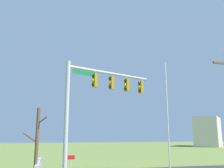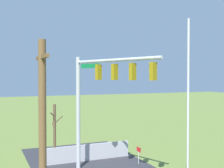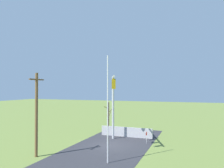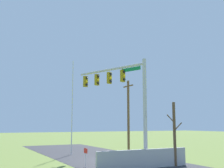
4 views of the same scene
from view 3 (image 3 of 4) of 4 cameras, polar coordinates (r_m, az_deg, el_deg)
The scene contains 9 objects.
ground_plane at distance 24.70m, azimuth 0.05°, elevation -15.59°, with size 160.00×160.00×0.00m, color olive.
road_surface at distance 21.14m, azimuth -3.97°, elevation -18.08°, with size 28.00×8.00×0.01m, color #2D2D33.
sidewalk_corner at distance 28.62m, azimuth 0.99°, elevation -13.56°, with size 6.00×6.00×0.01m, color #B7B5AD.
retaining_fence at distance 28.66m, azimuth 3.71°, elevation -12.31°, with size 0.20×6.69×1.21m, color #A8A8AD.
signal_mast at distance 24.86m, azimuth 0.32°, elevation -2.64°, with size 6.66×2.72×7.64m.
flagpole at distance 18.31m, azimuth -1.14°, elevation -6.47°, with size 0.10×0.10×8.93m, color silver.
utility_pole at distance 21.17m, azimuth -19.00°, elevation -7.09°, with size 1.90×0.26×7.57m.
bare_tree at distance 29.28m, azimuth -0.92°, elevation -8.87°, with size 1.27×1.02×4.33m.
open_sign at distance 25.64m, azimuth 8.92°, elevation -12.95°, with size 0.56×0.04×1.22m.
Camera 3 is at (-22.38, -8.43, 6.18)m, focal length 35.26 mm.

